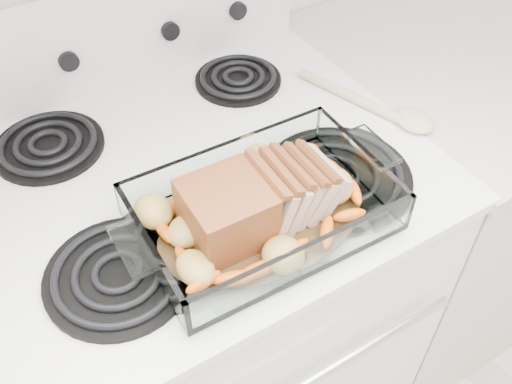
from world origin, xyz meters
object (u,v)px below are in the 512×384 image
baking_dish (263,214)px  pork_roast (250,205)px  counter_right (423,202)px  electric_range (206,309)px

baking_dish → pork_roast: size_ratio=1.54×
baking_dish → pork_roast: 0.04m
counter_right → baking_dish: (-0.63, -0.18, 0.50)m
electric_range → pork_roast: electric_range is taller
pork_roast → electric_range: bearing=110.0°
counter_right → baking_dish: baking_dish is taller
electric_range → baking_dish: 0.52m
electric_range → counter_right: size_ratio=1.20×
electric_range → pork_roast: bearing=-86.9°
baking_dish → electric_range: bearing=101.3°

